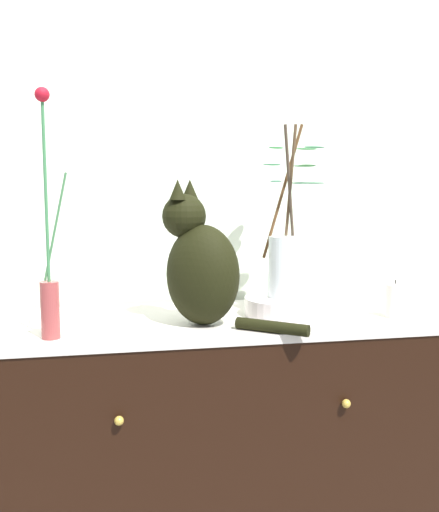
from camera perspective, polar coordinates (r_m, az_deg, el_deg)
The scene contains 7 objects.
wall_back at distance 2.01m, azimuth -1.66°, elevation 7.45°, with size 4.40×0.08×2.60m, color silver.
sideboard at distance 1.91m, azimuth 0.00°, elevation -19.05°, with size 1.37×0.48×0.90m.
cat_sitting at distance 1.64m, azimuth -1.81°, elevation -0.89°, with size 0.39×0.33×0.40m.
vase_slim_green at distance 1.55m, azimuth -16.02°, elevation -1.95°, with size 0.08×0.05×0.62m.
bowl_porcelain at distance 1.78m, azimuth 6.07°, elevation -4.79°, with size 0.23×0.23×0.05m, color white.
vase_glass_clear at distance 1.76m, azimuth 6.25°, elevation 0.18°, with size 0.17×0.24×0.51m.
candle_pillar at distance 1.81m, azimuth 16.45°, elevation -4.13°, with size 0.05×0.05×0.11m.
Camera 1 is at (-0.32, -1.68, 1.30)m, focal length 41.73 mm.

